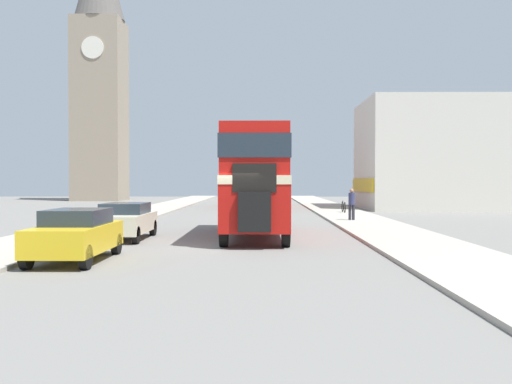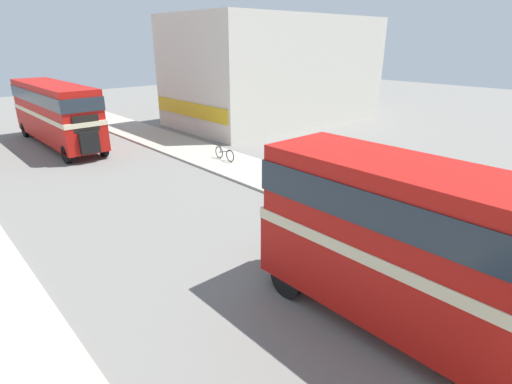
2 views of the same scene
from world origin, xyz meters
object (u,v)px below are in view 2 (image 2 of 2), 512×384
Objects in this scene: bus_distant at (55,109)px; bicycle_on_pavement at (224,154)px; double_decker_bus at (447,252)px; pedestrian_walking at (316,177)px.

bicycle_on_pavement is (5.91, -10.49, -1.97)m from bus_distant.
double_decker_bus is 5.31× the size of bicycle_on_pavement.
double_decker_bus is 9.44m from pedestrian_walking.
bus_distant is 18.74m from pedestrian_walking.
bus_distant is 6.58× the size of pedestrian_walking.
bus_distant is at bearing 90.41° from double_decker_bus.
pedestrian_walking is at bearing -73.60° from bus_distant.
bus_distant is at bearing 106.40° from pedestrian_walking.
pedestrian_walking is (5.28, -17.92, -1.37)m from bus_distant.
bus_distant is (-0.18, 25.74, -0.05)m from double_decker_bus.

